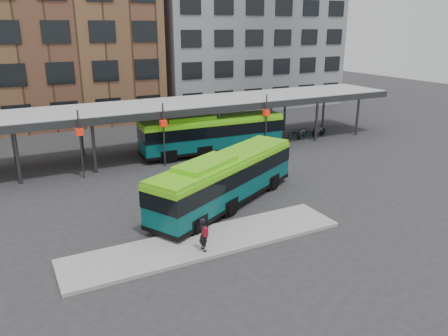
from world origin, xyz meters
The scene contains 9 objects.
ground centered at (0.00, 0.00, 0.00)m, with size 120.00×120.00×0.00m, color #28282B.
boarding_island centered at (-5.50, -3.00, 0.09)m, with size 14.00×3.00×0.18m, color gray.
canopy centered at (-0.06, 12.87, 3.91)m, with size 40.00×6.53×4.80m.
building_brick centered at (-10.00, 32.00, 11.00)m, with size 26.00×14.00×22.00m, color brown.
building_grey centered at (16.00, 32.00, 10.00)m, with size 24.00×14.00×20.00m, color slate.
bus_front centered at (-2.46, 0.90, 1.66)m, with size 11.38×7.59×3.19m.
bus_rear centered at (1.73, 11.24, 1.72)m, with size 12.13×3.19×3.31m.
pedestrian centered at (-6.08, -3.85, 1.01)m, with size 0.42×0.64×1.63m.
bike_rack centered at (12.55, 11.98, 0.45)m, with size 4.72×1.60×0.94m.
Camera 1 is at (-13.63, -20.39, 10.16)m, focal length 35.00 mm.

